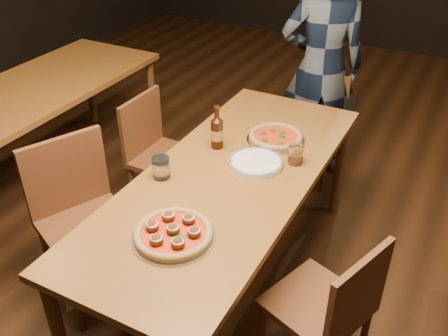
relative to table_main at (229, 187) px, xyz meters
The scene contains 14 objects.
ground 0.68m from the table_main, ahead, with size 9.00×9.00×0.00m, color black.
table_main is the anchor object (origin of this frame).
table_left 1.73m from the table_main, 169.99° to the left, with size 0.80×2.00×0.75m.
chair_main_nw 0.76m from the table_main, 146.31° to the right, with size 0.45×0.45×0.96m, color #5C2A18, non-canonical shape.
chair_main_sw 0.82m from the table_main, 147.92° to the left, with size 0.40×0.40×0.87m, color #5C2A18, non-canonical shape.
chair_main_e 0.72m from the table_main, 26.61° to the right, with size 0.40×0.40×0.85m, color #5C2A18, non-canonical shape.
chair_end 1.32m from the table_main, 88.83° to the left, with size 0.38×0.38×0.81m, color #5C2A18, non-canonical shape.
pizza_meatball 0.54m from the table_main, 88.51° to the right, with size 0.36×0.36×0.07m.
pizza_margherita 0.45m from the table_main, 80.72° to the left, with size 0.33×0.33×0.04m.
plate_stack 0.19m from the table_main, 61.10° to the left, with size 0.28×0.28×0.03m, color white.
beer_bottle 0.33m from the table_main, 130.24° to the left, with size 0.07×0.07×0.24m.
water_glass 0.36m from the table_main, 149.37° to the right, with size 0.09×0.09×0.11m, color white.
amber_glass 0.39m from the table_main, 46.18° to the left, with size 0.08×0.08×0.10m, color #954C10.
diner 1.43m from the table_main, 89.79° to the left, with size 0.60×0.39×1.64m, color black.
Camera 1 is at (0.96, -1.86, 2.14)m, focal length 40.00 mm.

